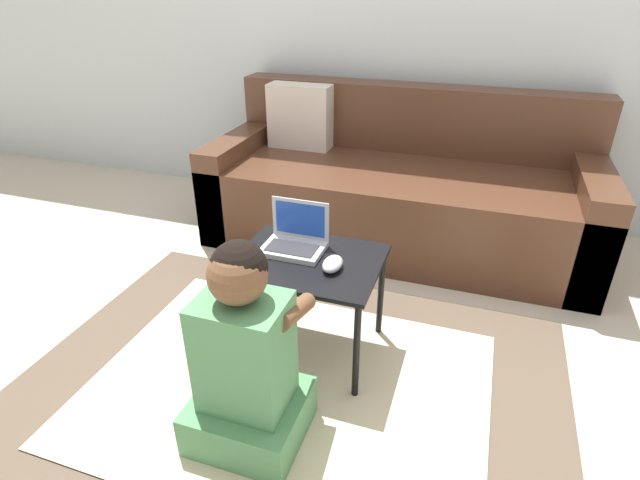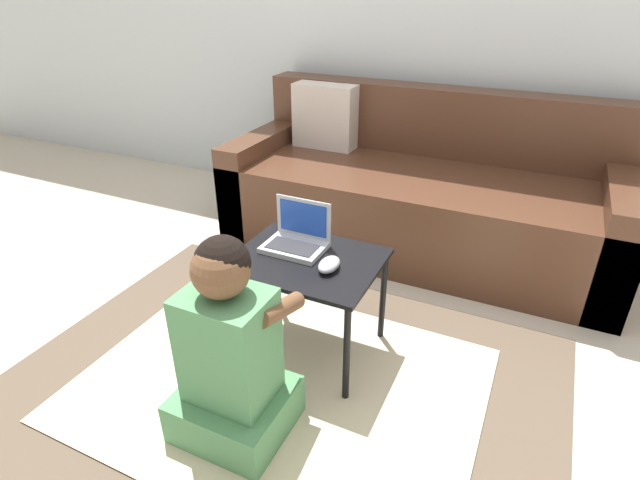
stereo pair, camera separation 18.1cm
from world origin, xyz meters
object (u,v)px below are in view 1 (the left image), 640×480
(couch, at_px, (398,190))
(laptop, at_px, (295,241))
(computer_mouse, at_px, (333,264))
(person_seated, at_px, (246,362))
(laptop_desk, at_px, (308,271))

(couch, height_order, laptop, couch)
(laptop, bearing_deg, computer_mouse, -27.79)
(computer_mouse, xyz_separation_m, person_seated, (-0.14, -0.42, -0.13))
(computer_mouse, relative_size, person_seated, 0.16)
(couch, xyz_separation_m, computer_mouse, (-0.02, -1.12, 0.15))
(computer_mouse, bearing_deg, couch, 88.79)
(laptop_desk, xyz_separation_m, person_seated, (-0.03, -0.45, -0.06))
(laptop_desk, bearing_deg, couch, 83.28)
(laptop_desk, distance_m, computer_mouse, 0.13)
(couch, distance_m, computer_mouse, 1.13)
(couch, relative_size, laptop, 8.87)
(couch, distance_m, laptop_desk, 1.10)
(laptop_desk, height_order, person_seated, person_seated)
(couch, distance_m, person_seated, 1.55)
(laptop, bearing_deg, laptop_desk, -38.70)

